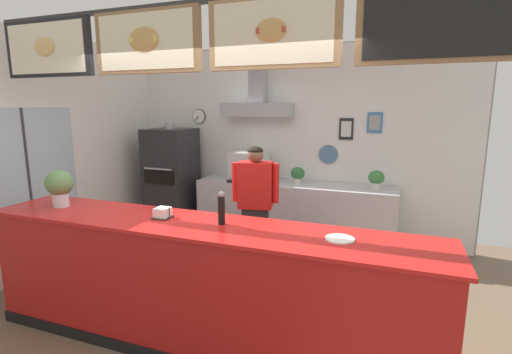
# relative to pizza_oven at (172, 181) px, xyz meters

# --- Properties ---
(ground_plane) EXTENTS (6.37, 6.37, 0.00)m
(ground_plane) POSITION_rel_pizza_oven_xyz_m (1.84, -2.08, -0.85)
(ground_plane) COLOR brown
(back_wall_assembly) EXTENTS (5.22, 2.92, 2.92)m
(back_wall_assembly) POSITION_rel_pizza_oven_xyz_m (1.81, 0.38, 0.72)
(back_wall_assembly) COLOR gray
(back_wall_assembly) RESTS_ON ground_plane
(left_wall_with_window) EXTENTS (0.15, 5.31, 2.92)m
(left_wall_with_window) POSITION_rel_pizza_oven_xyz_m (-0.77, -2.08, 0.61)
(left_wall_with_window) COLOR white
(left_wall_with_window) RESTS_ON ground_plane
(service_counter) EXTENTS (3.94, 0.69, 1.09)m
(service_counter) POSITION_rel_pizza_oven_xyz_m (1.84, -2.47, -0.30)
(service_counter) COLOR #B21916
(service_counter) RESTS_ON ground_plane
(back_prep_counter) EXTENTS (2.90, 0.64, 0.93)m
(back_prep_counter) POSITION_rel_pizza_oven_xyz_m (1.97, 0.17, -0.39)
(back_prep_counter) COLOR #B7BABF
(back_prep_counter) RESTS_ON ground_plane
(pizza_oven) EXTENTS (0.68, 0.72, 1.79)m
(pizza_oven) POSITION_rel_pizza_oven_xyz_m (0.00, 0.00, 0.00)
(pizza_oven) COLOR #232326
(pizza_oven) RESTS_ON ground_plane
(shop_worker) EXTENTS (0.54, 0.29, 1.59)m
(shop_worker) POSITION_rel_pizza_oven_xyz_m (1.85, -1.11, 0.01)
(shop_worker) COLOR #232328
(shop_worker) RESTS_ON ground_plane
(espresso_machine) EXTENTS (0.53, 0.50, 0.43)m
(espresso_machine) POSITION_rel_pizza_oven_xyz_m (1.27, 0.15, 0.29)
(espresso_machine) COLOR silver
(espresso_machine) RESTS_ON back_prep_counter
(potted_thyme) EXTENTS (0.21, 0.21, 0.26)m
(potted_thyme) POSITION_rel_pizza_oven_xyz_m (1.63, 0.14, 0.23)
(potted_thyme) COLOR beige
(potted_thyme) RESTS_ON back_prep_counter
(potted_sage) EXTENTS (0.21, 0.21, 0.26)m
(potted_sage) POSITION_rel_pizza_oven_xyz_m (3.12, 0.14, 0.23)
(potted_sage) COLOR beige
(potted_sage) RESTS_ON back_prep_counter
(potted_basil) EXTENTS (0.20, 0.20, 0.24)m
(potted_basil) POSITION_rel_pizza_oven_xyz_m (2.02, 0.17, 0.22)
(potted_basil) COLOR beige
(potted_basil) RESTS_ON back_prep_counter
(napkin_holder) EXTENTS (0.15, 0.14, 0.10)m
(napkin_holder) POSITION_rel_pizza_oven_xyz_m (1.49, -2.43, 0.29)
(napkin_holder) COLOR #262628
(napkin_holder) RESTS_ON service_counter
(condiment_plate) EXTENTS (0.21, 0.21, 0.01)m
(condiment_plate) POSITION_rel_pizza_oven_xyz_m (2.99, -2.44, 0.25)
(condiment_plate) COLOR white
(condiment_plate) RESTS_ON service_counter
(pepper_grinder) EXTENTS (0.06, 0.06, 0.27)m
(pepper_grinder) POSITION_rel_pizza_oven_xyz_m (2.04, -2.41, 0.38)
(pepper_grinder) COLOR black
(pepper_grinder) RESTS_ON service_counter
(basil_vase) EXTENTS (0.25, 0.25, 0.35)m
(basil_vase) POSITION_rel_pizza_oven_xyz_m (0.36, -2.45, 0.44)
(basil_vase) COLOR silver
(basil_vase) RESTS_ON service_counter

